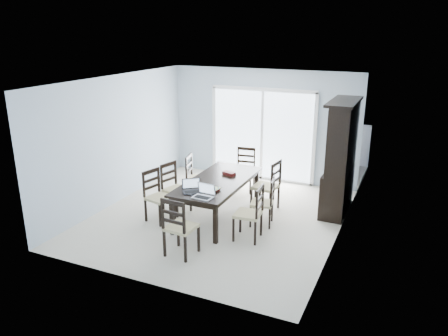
{
  "coord_description": "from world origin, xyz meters",
  "views": [
    {
      "loc": [
        3.27,
        -7.0,
        3.48
      ],
      "look_at": [
        0.13,
        0.0,
        1.01
      ],
      "focal_mm": 35.0,
      "sensor_mm": 36.0,
      "label": 1
    }
  ],
  "objects": [
    {
      "name": "book_stack",
      "position": [
        0.13,
        -0.52,
        0.77
      ],
      "size": [
        0.29,
        0.24,
        0.04
      ],
      "rotation": [
        0.0,
        0.0,
        -0.32
      ],
      "color": "maroon",
      "rests_on": "dining_table"
    },
    {
      "name": "sliding_door",
      "position": [
        0.0,
        2.48,
        1.09
      ],
      "size": [
        2.52,
        0.05,
        2.18
      ],
      "color": "silver",
      "rests_on": "floor"
    },
    {
      "name": "floor",
      "position": [
        0.0,
        0.0,
        0.0
      ],
      "size": [
        5.0,
        5.0,
        0.0
      ],
      "primitive_type": "plane",
      "color": "beige",
      "rests_on": "ground"
    },
    {
      "name": "cell_phone",
      "position": [
        -0.1,
        -0.9,
        0.76
      ],
      "size": [
        0.12,
        0.07,
        0.01
      ],
      "primitive_type": "cube",
      "rotation": [
        0.0,
        0.0,
        -0.17
      ],
      "color": "black",
      "rests_on": "dining_table"
    },
    {
      "name": "laptop_dark",
      "position": [
        -0.14,
        -0.76,
        0.8
      ],
      "size": [
        0.39,
        0.37,
        0.22
      ],
      "rotation": [
        0.0,
        0.0,
        0.64
      ],
      "color": "black",
      "rests_on": "dining_table"
    },
    {
      "name": "chair_end_far",
      "position": [
        -0.09,
        1.63,
        0.58
      ],
      "size": [
        0.47,
        0.48,
        1.1
      ],
      "rotation": [
        0.0,
        0.0,
        3.28
      ],
      "color": "black",
      "rests_on": "floor"
    },
    {
      "name": "game_box",
      "position": [
        0.07,
        0.36,
        0.78
      ],
      "size": [
        0.27,
        0.18,
        0.06
      ],
      "primitive_type": "cube",
      "rotation": [
        0.0,
        0.0,
        -0.26
      ],
      "color": "#450D10",
      "rests_on": "dining_table"
    },
    {
      "name": "wall_right",
      "position": [
        2.25,
        0.0,
        1.3
      ],
      "size": [
        0.02,
        5.0,
        2.6
      ],
      "primitive_type": "cube",
      "color": "#A8B9C8",
      "rests_on": "floor"
    },
    {
      "name": "chair_right_near",
      "position": [
        0.94,
        -0.61,
        0.6
      ],
      "size": [
        0.47,
        0.45,
        1.13
      ],
      "rotation": [
        0.0,
        0.0,
        1.65
      ],
      "color": "black",
      "rests_on": "floor"
    },
    {
      "name": "wall_left",
      "position": [
        -2.25,
        0.0,
        1.3
      ],
      "size": [
        0.02,
        5.0,
        2.6
      ],
      "primitive_type": "cube",
      "color": "#A8B9C8",
      "rests_on": "floor"
    },
    {
      "name": "chair_left_far",
      "position": [
        -0.85,
        0.65,
        0.59
      ],
      "size": [
        0.5,
        0.49,
        1.11
      ],
      "rotation": [
        0.0,
        0.0,
        -1.37
      ],
      "color": "black",
      "rests_on": "floor"
    },
    {
      "name": "back_wall",
      "position": [
        0.0,
        2.5,
        1.3
      ],
      "size": [
        4.5,
        0.02,
        2.6
      ],
      "primitive_type": "cube",
      "color": "#A8B9C8",
      "rests_on": "floor"
    },
    {
      "name": "balcony",
      "position": [
        0.0,
        3.5,
        -0.05
      ],
      "size": [
        4.5,
        2.0,
        0.1
      ],
      "primitive_type": "cube",
      "color": "gray",
      "rests_on": "ground"
    },
    {
      "name": "china_hutch",
      "position": [
        2.02,
        1.25,
        1.07
      ],
      "size": [
        0.5,
        1.38,
        2.2
      ],
      "color": "black",
      "rests_on": "floor"
    },
    {
      "name": "chair_left_near",
      "position": [
        -1.01,
        -0.58,
        0.59
      ],
      "size": [
        0.52,
        0.51,
        1.12
      ],
      "rotation": [
        0.0,
        0.0,
        -1.81
      ],
      "color": "black",
      "rests_on": "floor"
    },
    {
      "name": "dining_table",
      "position": [
        0.0,
        0.0,
        0.67
      ],
      "size": [
        1.0,
        2.2,
        0.75
      ],
      "color": "black",
      "rests_on": "floor"
    },
    {
      "name": "chair_left_mid",
      "position": [
        -0.93,
        -0.08,
        0.6
      ],
      "size": [
        0.53,
        0.52,
        1.13
      ],
      "rotation": [
        0.0,
        0.0,
        -1.82
      ],
      "color": "black",
      "rests_on": "floor"
    },
    {
      "name": "ceiling",
      "position": [
        0.0,
        0.0,
        2.6
      ],
      "size": [
        5.0,
        5.0,
        0.0
      ],
      "primitive_type": "plane",
      "rotation": [
        3.14,
        0.0,
        0.0
      ],
      "color": "white",
      "rests_on": "back_wall"
    },
    {
      "name": "chair_right_far",
      "position": [
        0.81,
        0.69,
        0.63
      ],
      "size": [
        0.51,
        0.49,
        1.2
      ],
      "rotation": [
        0.0,
        0.0,
        1.47
      ],
      "color": "black",
      "rests_on": "floor"
    },
    {
      "name": "laptop_silver",
      "position": [
        0.15,
        -0.93,
        0.81
      ],
      "size": [
        0.35,
        0.26,
        0.23
      ],
      "rotation": [
        0.0,
        0.0,
        -0.07
      ],
      "color": "#B1B1B3",
      "rests_on": "dining_table"
    },
    {
      "name": "chair_right_mid",
      "position": [
        0.96,
        0.04,
        0.55
      ],
      "size": [
        0.46,
        0.45,
        1.03
      ],
      "rotation": [
        0.0,
        0.0,
        1.76
      ],
      "color": "black",
      "rests_on": "floor"
    },
    {
      "name": "chair_end_near",
      "position": [
        0.07,
        -1.65,
        0.61
      ],
      "size": [
        0.46,
        0.48,
        1.16
      ],
      "rotation": [
        0.0,
        0.0,
        -0.07
      ],
      "color": "black",
      "rests_on": "floor"
    },
    {
      "name": "hot_tub",
      "position": [
        -0.56,
        3.51,
        0.47
      ],
      "size": [
        2.16,
        2.02,
        0.94
      ],
      "rotation": [
        0.0,
        0.0,
        0.25
      ],
      "color": "maroon",
      "rests_on": "balcony"
    },
    {
      "name": "railing",
      "position": [
        0.0,
        4.5,
        0.55
      ],
      "size": [
        4.5,
        0.06,
        1.1
      ],
      "primitive_type": "cube",
      "color": "#99999E",
      "rests_on": "balcony"
    }
  ]
}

